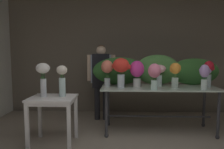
% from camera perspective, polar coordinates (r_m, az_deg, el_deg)
% --- Properties ---
extents(ground_plane, '(7.67, 7.67, 0.00)m').
position_cam_1_polar(ground_plane, '(3.90, 5.61, -15.82)').
color(ground_plane, gray).
extents(wall_back, '(5.90, 0.12, 2.76)m').
position_cam_1_polar(wall_back, '(5.25, 4.64, 5.12)').
color(wall_back, '#706656').
rests_on(wall_back, ground).
extents(display_table_glass, '(2.06, 0.81, 0.83)m').
position_cam_1_polar(display_table_glass, '(3.98, 12.28, -5.05)').
color(display_table_glass, beige).
rests_on(display_table_glass, ground).
extents(side_table_white, '(0.69, 0.59, 0.75)m').
position_cam_1_polar(side_table_white, '(3.50, -15.36, -7.44)').
color(side_table_white, white).
rests_on(side_table_white, ground).
extents(florist, '(0.60, 0.24, 1.59)m').
position_cam_1_polar(florist, '(4.58, -2.86, 0.05)').
color(florist, '#232328').
rests_on(florist, ground).
extents(foliage_backdrop, '(2.40, 0.31, 0.57)m').
position_cam_1_polar(foliage_backdrop, '(4.19, 9.98, 0.98)').
color(foliage_backdrop, '#2D6028').
rests_on(foliage_backdrop, display_table_glass).
extents(vase_sunset_freesia, '(0.19, 0.19, 0.44)m').
position_cam_1_polar(vase_sunset_freesia, '(3.89, 16.36, 0.42)').
color(vase_sunset_freesia, silver).
rests_on(vase_sunset_freesia, display_table_glass).
extents(vase_scarlet_carnations, '(0.33, 0.29, 0.52)m').
position_cam_1_polar(vase_scarlet_carnations, '(3.74, 2.40, 1.61)').
color(vase_scarlet_carnations, silver).
rests_on(vase_scarlet_carnations, display_table_glass).
extents(vase_lilac_roses, '(0.19, 0.16, 0.42)m').
position_cam_1_polar(vase_lilac_roses, '(3.87, 23.22, -0.11)').
color(vase_lilac_roses, silver).
rests_on(vase_lilac_roses, display_table_glass).
extents(vase_crimson_hydrangea, '(0.17, 0.17, 0.47)m').
position_cam_1_polar(vase_crimson_hydrangea, '(4.21, 24.18, 0.80)').
color(vase_crimson_hydrangea, silver).
rests_on(vase_crimson_hydrangea, display_table_glass).
extents(vase_coral_peonies, '(0.22, 0.22, 0.47)m').
position_cam_1_polar(vase_coral_peonies, '(3.94, -1.31, 1.31)').
color(vase_coral_peonies, silver).
rests_on(vase_coral_peonies, display_table_glass).
extents(vase_magenta_dahlias, '(0.25, 0.25, 0.47)m').
position_cam_1_polar(vase_magenta_dahlias, '(3.85, 6.65, 0.82)').
color(vase_magenta_dahlias, silver).
rests_on(vase_magenta_dahlias, display_table_glass).
extents(vase_blush_anemones, '(0.26, 0.22, 0.39)m').
position_cam_1_polar(vase_blush_anemones, '(4.02, 12.38, 0.66)').
color(vase_blush_anemones, silver).
rests_on(vase_blush_anemones, display_table_glass).
extents(vase_rosy_stock, '(0.21, 0.21, 0.43)m').
position_cam_1_polar(vase_rosy_stock, '(3.59, 11.15, 0.16)').
color(vase_rosy_stock, silver).
rests_on(vase_rosy_stock, display_table_glass).
extents(vase_white_roses_tall, '(0.21, 0.21, 0.53)m').
position_cam_1_polar(vase_white_roses_tall, '(3.48, -17.72, -0.07)').
color(vase_white_roses_tall, silver).
rests_on(vase_white_roses_tall, side_table_white).
extents(vase_cream_lisianthus_tall, '(0.17, 0.17, 0.49)m').
position_cam_1_polar(vase_cream_lisianthus_tall, '(3.46, -13.00, -1.23)').
color(vase_cream_lisianthus_tall, silver).
rests_on(vase_cream_lisianthus_tall, side_table_white).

